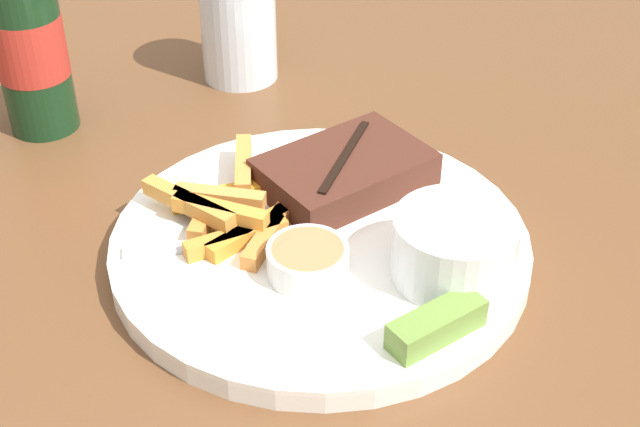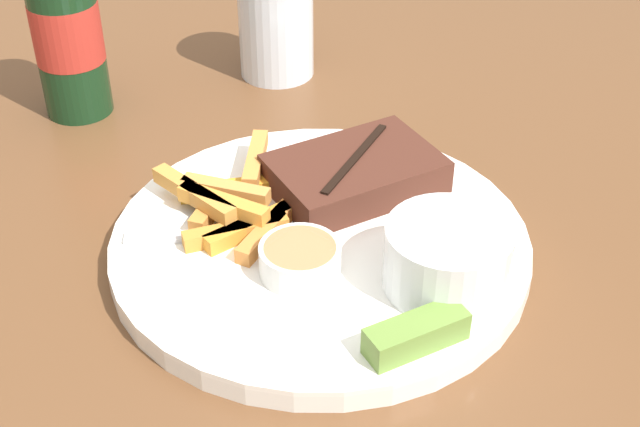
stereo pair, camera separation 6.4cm
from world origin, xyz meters
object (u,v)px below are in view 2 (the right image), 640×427
Objects in this scene: steak_portion at (355,173)px; beer_bottle at (66,28)px; dinner_plate at (320,245)px; fork_utensil at (209,236)px; pickle_spear at (410,336)px; drinking_glass at (276,20)px; coleslaw_cup at (448,254)px; dipping_sauce_cup at (300,258)px.

steak_portion is 0.30m from beer_bottle.
dinner_plate is at bearing -71.97° from beer_bottle.
fork_utensil is 0.27m from beer_bottle.
pickle_spear is at bearing -77.74° from beer_bottle.
drinking_glass is (0.20, -0.02, -0.03)m from beer_bottle.
drinking_glass is at bearing 75.71° from pickle_spear.
beer_bottle is at bearing 120.89° from fork_utensil.
pickle_spear is at bearing -143.09° from coleslaw_cup.
dinner_plate is at bearing 43.94° from dipping_sauce_cup.
fork_utensil reaches higher than dinner_plate.
beer_bottle is (-0.07, 0.33, 0.05)m from dipping_sauce_cup.
dinner_plate is at bearing 119.54° from coleslaw_cup.
dipping_sauce_cup is (-0.03, -0.03, 0.02)m from dinner_plate.
coleslaw_cup is 0.36× the size of beer_bottle.
beer_bottle is at bearing 174.94° from drinking_glass.
fork_utensil is (-0.04, 0.07, -0.01)m from dipping_sauce_cup.
coleslaw_cup is at bearing -19.33° from fork_utensil.
coleslaw_cup is (-0.00, -0.13, 0.01)m from steak_portion.
drinking_glass is at bearing 82.25° from coleslaw_cup.
dinner_plate is at bearing -141.46° from steak_portion.
dinner_plate is 1.31× the size of beer_bottle.
fork_utensil is 0.30m from drinking_glass.
dipping_sauce_cup is at bearing 144.86° from coleslaw_cup.
dinner_plate is 0.07m from steak_portion.
beer_bottle is at bearing 110.82° from coleslaw_cup.
dipping_sauce_cup reaches higher than dinner_plate.
dinner_plate is 0.08m from fork_utensil.
drinking_glass is (0.10, 0.28, 0.05)m from dinner_plate.
pickle_spear is (0.03, -0.10, -0.00)m from dipping_sauce_cup.
drinking_glass is (0.17, 0.25, 0.04)m from fork_utensil.
dinner_plate is at bearing 0.00° from fork_utensil.
dinner_plate is 2.68× the size of drinking_glass.
dinner_plate is 0.30m from drinking_glass.
pickle_spear is at bearing -91.97° from dinner_plate.
coleslaw_cup is at bearing -35.14° from dipping_sauce_cup.
fork_utensil is 0.54× the size of beer_bottle.
steak_portion reaches higher than pickle_spear.
beer_bottle reaches higher than pickle_spear.
steak_portion is at bearing -59.62° from beer_bottle.
pickle_spear is (-0.00, -0.13, 0.02)m from dinner_plate.
fork_utensil is (-0.13, -0.01, -0.01)m from steak_portion.
steak_portion is at bearing 28.91° from fork_utensil.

